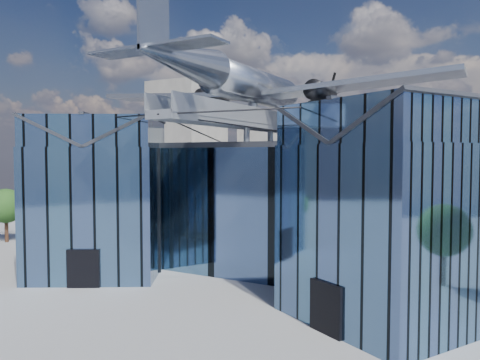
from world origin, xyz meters
The scene contains 4 objects.
ground_plane centered at (0.00, 0.00, 0.00)m, with size 120.00×120.00×0.00m, color gray.
museum centered at (0.00, 5.82, 5.54)m, with size 32.88×24.50×17.60m.
bg_towers centered at (1.45, 50.49, 10.01)m, with size 77.00×24.50×26.00m.
tree_side_w centered at (-28.32, 3.58, 3.73)m, with size 4.52×4.52×5.51m.
Camera 1 is at (15.76, -26.69, 8.92)m, focal length 35.00 mm.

